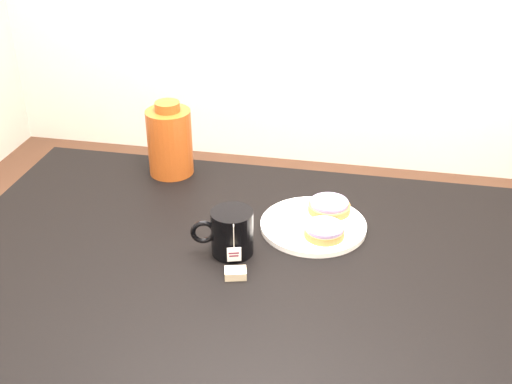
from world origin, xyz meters
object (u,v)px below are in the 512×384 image
Objects in this scene: bagel_back at (329,206)px; bagel_package at (170,141)px; table at (259,293)px; plate at (313,225)px; bagel_front at (324,231)px; mug at (231,232)px; teabag_pouch at (236,273)px.

bagel_package is at bearing 161.83° from bagel_back.
plate reaches higher than table.
bagel_back is 1.05× the size of bagel_front.
bagel_back is 0.28m from mug.
plate is at bearing 21.52° from mug.
teabag_pouch is 0.51m from bagel_package.
bagel_back is at bearing 89.82° from bagel_front.
mug reaches higher than table.
mug is (-0.19, -0.19, 0.03)m from bagel_back.
bagel_back is at bearing 60.07° from table.
bagel_package is (-0.31, 0.37, 0.18)m from table.
plate is 1.22× the size of bagel_package.
teabag_pouch is at bearing -122.91° from table.
table is 0.28m from bagel_back.
bagel_package is (-0.44, 0.25, 0.07)m from bagel_front.
bagel_package is (-0.41, 0.21, 0.08)m from plate.
teabag_pouch is (-0.17, -0.17, -0.02)m from bagel_front.
plate is 0.06m from bagel_front.
table is 0.21m from plate.
mug is at bearing -135.07° from bagel_back.
mug is at bearing -156.61° from bagel_front.
bagel_package is at bearing 130.53° from table.
mug is 0.10m from teabag_pouch.
bagel_package reaches higher than plate.
table is 6.94× the size of bagel_package.
mug reaches higher than bagel_back.
table is at bearing -39.22° from mug.
bagel_front is at bearing -30.07° from bagel_package.
table is 0.20m from bagel_front.
bagel_package reaches higher than bagel_front.
teabag_pouch is (0.03, -0.09, -0.04)m from mug.
table is 13.92× the size of bagel_front.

